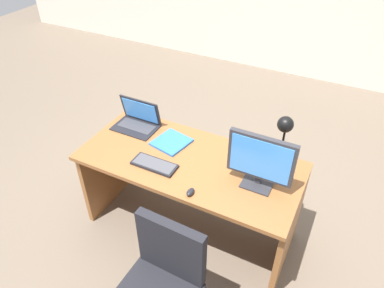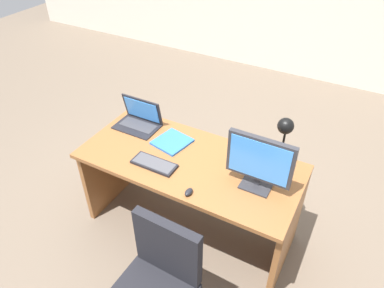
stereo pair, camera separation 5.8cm
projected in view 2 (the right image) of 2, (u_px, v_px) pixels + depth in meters
ground at (253, 135)px, 4.08m from camera, size 12.00×12.00×0.00m
desk at (193, 178)px, 2.76m from camera, size 1.62×0.74×0.74m
monitor at (260, 161)px, 2.24m from camera, size 0.43×0.16×0.39m
laptop at (140, 117)px, 2.91m from camera, size 0.35×0.24×0.23m
keyboard at (154, 164)px, 2.53m from camera, size 0.33×0.13×0.02m
mouse at (189, 192)px, 2.30m from camera, size 0.04×0.08×0.03m
desk_lamp at (285, 132)px, 2.37m from camera, size 0.12×0.14×0.39m
book at (172, 142)px, 2.74m from camera, size 0.29×0.30×0.02m
coffee_mug at (240, 151)px, 2.59m from camera, size 0.11×0.08×0.09m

